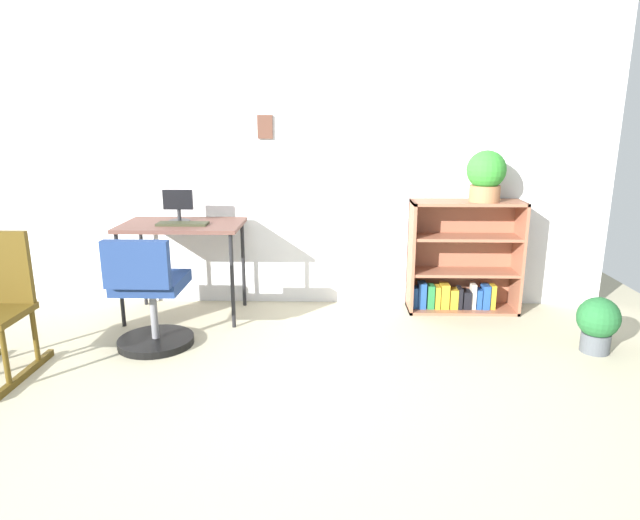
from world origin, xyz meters
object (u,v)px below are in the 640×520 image
Objects in this scene: bookshelf_low at (461,263)px; office_chair at (150,301)px; potted_plant_floor at (598,322)px; keyboard at (183,224)px; desk at (182,232)px; potted_plant_on_shelf at (486,175)px; monitor at (178,206)px.

office_chair is at bearing -159.22° from bookshelf_low.
keyboard is at bearing 169.00° from potted_plant_floor.
office_chair is at bearing -95.72° from desk.
desk is 2.34× the size of potted_plant_on_shelf.
desk is at bearing 84.28° from office_chair.
bookshelf_low is at bearing 130.66° from potted_plant_floor.
bookshelf_low is at bearing 4.00° from monitor.
potted_plant_floor is at bearing -53.00° from potted_plant_on_shelf.
monitor is at bearing 166.89° from potted_plant_floor.
monitor is 2.31m from bookshelf_low.
desk is at bearing 167.77° from potted_plant_floor.
office_chair is (-0.09, -0.58, -0.42)m from keyboard.
potted_plant_on_shelf reaches higher than bookshelf_low.
keyboard is 1.00× the size of potted_plant_floor.
potted_plant_on_shelf is at bearing 3.80° from desk.
desk is 1.15× the size of office_chair.
potted_plant_floor is at bearing -12.23° from desk.
potted_plant_floor is at bearing -11.00° from keyboard.
keyboard is at bearing -70.20° from desk.
monitor is 2.40m from potted_plant_on_shelf.
office_chair is (-0.03, -0.71, -0.53)m from monitor.
monitor reaches higher than office_chair.
monitor is 0.31× the size of office_chair.
desk reaches higher than potted_plant_floor.
keyboard reaches higher than desk.
keyboard is 0.42× the size of bookshelf_low.
monitor reaches higher than bookshelf_low.
keyboard is 3.03m from potted_plant_floor.
bookshelf_low reaches higher than office_chair.
desk is at bearing 109.80° from keyboard.
potted_plant_on_shelf reaches higher than desk.
desk is 0.20m from monitor.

